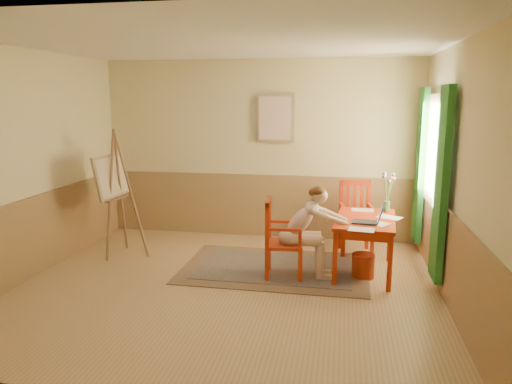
% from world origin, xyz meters
% --- Properties ---
extents(room, '(5.04, 4.54, 2.84)m').
position_xyz_m(room, '(0.00, 0.00, 1.40)').
color(room, tan).
rests_on(room, ground).
extents(wainscot, '(5.00, 4.50, 1.00)m').
position_xyz_m(wainscot, '(0.00, 0.80, 0.50)').
color(wainscot, '#A98455').
rests_on(wainscot, room).
extents(window, '(0.12, 2.01, 2.20)m').
position_xyz_m(window, '(2.42, 1.10, 1.35)').
color(window, white).
rests_on(window, room).
extents(wall_portrait, '(0.60, 0.05, 0.76)m').
position_xyz_m(wall_portrait, '(0.25, 2.20, 1.90)').
color(wall_portrait, '#9F825B').
rests_on(wall_portrait, room).
extents(rug, '(2.41, 1.62, 0.02)m').
position_xyz_m(rug, '(0.47, 0.71, 0.01)').
color(rug, '#8C7251').
rests_on(rug, room).
extents(table, '(0.82, 1.26, 0.72)m').
position_xyz_m(table, '(1.61, 0.77, 0.63)').
color(table, '#BB2B0B').
rests_on(table, room).
extents(chair_left, '(0.49, 0.47, 0.98)m').
position_xyz_m(chair_left, '(0.57, 0.44, 0.49)').
color(chair_left, '#BB2B0B').
rests_on(chair_left, room).
extents(chair_back, '(0.51, 0.53, 1.03)m').
position_xyz_m(chair_back, '(1.52, 1.62, 0.51)').
color(chair_back, '#BB2B0B').
rests_on(chair_back, room).
extents(figure, '(0.87, 0.40, 1.16)m').
position_xyz_m(figure, '(0.89, 0.47, 0.64)').
color(figure, beige).
rests_on(figure, room).
extents(laptop, '(0.39, 0.26, 0.22)m').
position_xyz_m(laptop, '(1.65, 0.53, 0.76)').
color(laptop, '#1E2338').
rests_on(laptop, table).
extents(papers, '(0.71, 1.23, 0.00)m').
position_xyz_m(papers, '(1.69, 0.70, 0.72)').
color(papers, white).
rests_on(papers, table).
extents(vase, '(0.19, 0.27, 0.53)m').
position_xyz_m(vase, '(1.90, 1.19, 0.96)').
color(vase, '#3F724C').
rests_on(vase, table).
extents(wastebasket, '(0.29, 0.29, 0.30)m').
position_xyz_m(wastebasket, '(1.60, 0.60, 0.15)').
color(wastebasket, '#B63A19').
rests_on(wastebasket, room).
extents(easel, '(0.61, 0.80, 1.80)m').
position_xyz_m(easel, '(-1.83, 0.90, 1.06)').
color(easel, brown).
rests_on(easel, room).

